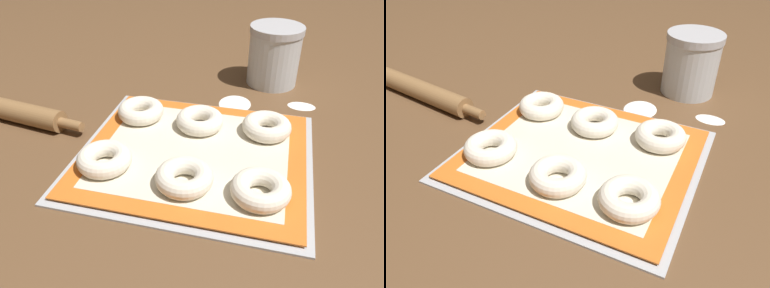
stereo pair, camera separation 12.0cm
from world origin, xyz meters
TOP-DOWN VIEW (x-y plane):
  - ground_plane at (0.00, 0.00)m, footprint 2.80×2.80m
  - baking_tray at (-0.00, 0.01)m, footprint 0.42×0.37m
  - baking_mat at (-0.00, 0.01)m, footprint 0.39×0.35m
  - bagel_front_left at (-0.14, -0.07)m, footprint 0.09×0.09m
  - bagel_front_center at (0.01, -0.08)m, footprint 0.09×0.09m
  - bagel_front_right at (0.13, -0.08)m, footprint 0.09×0.09m
  - bagel_back_left at (-0.14, 0.10)m, footprint 0.09×0.09m
  - bagel_back_center at (-0.01, 0.09)m, footprint 0.09×0.09m
  - bagel_back_right at (0.12, 0.10)m, footprint 0.09×0.09m
  - flour_canister at (0.11, 0.35)m, footprint 0.13×0.13m
  - rolling_pin at (-0.42, 0.04)m, footprint 0.38×0.08m
  - flour_patch_near at (0.19, 0.25)m, footprint 0.06×0.04m
  - flour_patch_far at (0.04, 0.22)m, footprint 0.07×0.08m

SIDE VIEW (x-z plane):
  - ground_plane at x=0.00m, z-range 0.00..0.00m
  - flour_patch_near at x=0.19m, z-range 0.00..0.00m
  - flour_patch_far at x=0.04m, z-range 0.00..0.00m
  - baking_tray at x=0.00m, z-range 0.00..0.01m
  - baking_mat at x=0.00m, z-range 0.01..0.01m
  - rolling_pin at x=-0.42m, z-range 0.00..0.04m
  - bagel_front_left at x=-0.14m, z-range 0.01..0.04m
  - bagel_front_center at x=0.01m, z-range 0.01..0.04m
  - bagel_front_right at x=0.13m, z-range 0.01..0.04m
  - bagel_back_left at x=-0.14m, z-range 0.01..0.04m
  - bagel_back_center at x=-0.01m, z-range 0.01..0.04m
  - bagel_back_right at x=0.12m, z-range 0.01..0.04m
  - flour_canister at x=0.11m, z-range 0.00..0.14m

